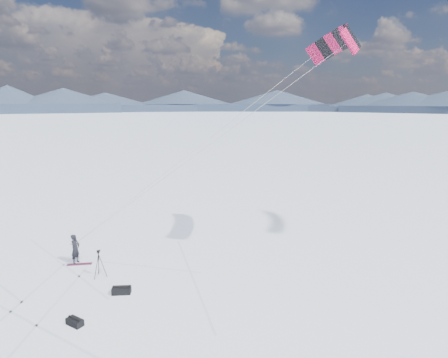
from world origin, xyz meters
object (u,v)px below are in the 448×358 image
(tripod, at_px, (99,260))
(gear_bag_a, at_px, (121,290))
(gear_bag_b, at_px, (75,322))
(snowboard, at_px, (79,264))
(snowkiter, at_px, (77,263))

(tripod, distance_m, gear_bag_a, 2.53)
(tripod, relative_size, gear_bag_a, 1.53)
(tripod, relative_size, gear_bag_b, 1.83)
(snowboard, bearing_deg, gear_bag_b, -78.81)
(snowboard, distance_m, gear_bag_b, 6.25)
(snowboard, distance_m, gear_bag_a, 4.66)
(snowkiter, relative_size, snowboard, 1.26)
(tripod, bearing_deg, snowkiter, 137.97)
(snowboard, height_order, tripod, tripod)
(tripod, bearing_deg, gear_bag_a, -47.75)
(snowboard, relative_size, gear_bag_b, 1.67)
(tripod, bearing_deg, gear_bag_b, -85.32)
(gear_bag_a, bearing_deg, tripod, 127.74)
(snowboard, relative_size, tripod, 0.91)
(gear_bag_a, bearing_deg, snowboard, 130.35)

